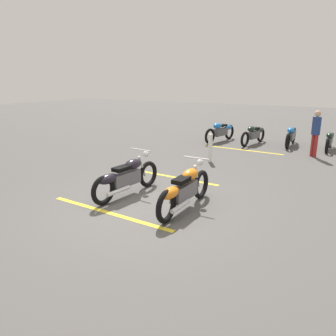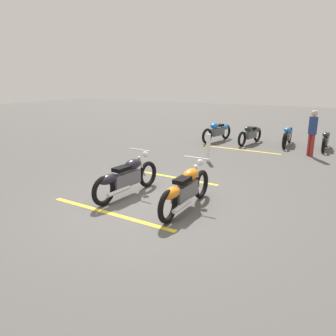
{
  "view_description": "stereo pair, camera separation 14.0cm",
  "coord_description": "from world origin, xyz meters",
  "px_view_note": "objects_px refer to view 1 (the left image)",
  "views": [
    {
      "loc": [
        -5.5,
        -3.72,
        2.69
      ],
      "look_at": [
        0.95,
        0.0,
        0.65
      ],
      "focal_mm": 34.87,
      "sensor_mm": 36.0,
      "label": 1
    },
    {
      "loc": [
        -5.57,
        -3.6,
        2.69
      ],
      "look_at": [
        0.95,
        0.0,
        0.65
      ],
      "focal_mm": 34.87,
      "sensor_mm": 36.0,
      "label": 2
    }
  ],
  "objects_px": {
    "bystander_near_row": "(316,131)",
    "motorcycle_row_right": "(221,131)",
    "motorcycle_row_left": "(291,135)",
    "bollard_post": "(210,148)",
    "motorcycle_row_far_left": "(330,140)",
    "motorcycle_row_center": "(254,134)",
    "motorcycle_dark_foreground": "(126,177)",
    "motorcycle_bright_foreground": "(184,189)"
  },
  "relations": [
    {
      "from": "motorcycle_row_far_left",
      "to": "bystander_near_row",
      "type": "xyz_separation_m",
      "value": [
        -1.53,
        0.38,
        0.52
      ]
    },
    {
      "from": "motorcycle_row_right",
      "to": "motorcycle_bright_foreground",
      "type": "bearing_deg",
      "value": 27.67
    },
    {
      "from": "bystander_near_row",
      "to": "bollard_post",
      "type": "height_order",
      "value": "bystander_near_row"
    },
    {
      "from": "motorcycle_bright_foreground",
      "to": "motorcycle_row_left",
      "type": "xyz_separation_m",
      "value": [
        8.38,
        -0.67,
        -0.02
      ]
    },
    {
      "from": "motorcycle_row_left",
      "to": "bystander_near_row",
      "type": "relative_size",
      "value": 1.3
    },
    {
      "from": "bystander_near_row",
      "to": "motorcycle_row_left",
      "type": "bearing_deg",
      "value": 75.71
    },
    {
      "from": "motorcycle_row_far_left",
      "to": "bystander_near_row",
      "type": "distance_m",
      "value": 1.66
    },
    {
      "from": "motorcycle_dark_foreground",
      "to": "motorcycle_row_center",
      "type": "height_order",
      "value": "motorcycle_dark_foreground"
    },
    {
      "from": "motorcycle_row_left",
      "to": "bollard_post",
      "type": "height_order",
      "value": "bollard_post"
    },
    {
      "from": "motorcycle_row_far_left",
      "to": "motorcycle_row_left",
      "type": "distance_m",
      "value": 1.46
    },
    {
      "from": "motorcycle_bright_foreground",
      "to": "motorcycle_dark_foreground",
      "type": "relative_size",
      "value": 1.0
    },
    {
      "from": "motorcycle_bright_foreground",
      "to": "motorcycle_row_far_left",
      "type": "distance_m",
      "value": 8.51
    },
    {
      "from": "motorcycle_row_left",
      "to": "bollard_post",
      "type": "xyz_separation_m",
      "value": [
        -4.2,
        1.84,
        0.03
      ]
    },
    {
      "from": "bollard_post",
      "to": "bystander_near_row",
      "type": "bearing_deg",
      "value": -48.99
    },
    {
      "from": "motorcycle_row_right",
      "to": "bystander_near_row",
      "type": "bearing_deg",
      "value": 85.87
    },
    {
      "from": "bollard_post",
      "to": "motorcycle_row_center",
      "type": "bearing_deg",
      "value": -6.17
    },
    {
      "from": "motorcycle_bright_foreground",
      "to": "motorcycle_row_right",
      "type": "bearing_deg",
      "value": 16.43
    },
    {
      "from": "motorcycle_bright_foreground",
      "to": "motorcycle_row_right",
      "type": "xyz_separation_m",
      "value": [
        7.84,
        2.21,
        -0.0
      ]
    },
    {
      "from": "motorcycle_bright_foreground",
      "to": "motorcycle_row_center",
      "type": "relative_size",
      "value": 1.08
    },
    {
      "from": "motorcycle_row_right",
      "to": "bystander_near_row",
      "type": "distance_m",
      "value": 4.13
    },
    {
      "from": "motorcycle_bright_foreground",
      "to": "motorcycle_row_center",
      "type": "xyz_separation_m",
      "value": [
        7.96,
        0.77,
        -0.03
      ]
    },
    {
      "from": "motorcycle_row_left",
      "to": "motorcycle_row_center",
      "type": "height_order",
      "value": "motorcycle_row_left"
    },
    {
      "from": "motorcycle_dark_foreground",
      "to": "motorcycle_row_left",
      "type": "relative_size",
      "value": 1.05
    },
    {
      "from": "motorcycle_row_far_left",
      "to": "motorcycle_row_center",
      "type": "bearing_deg",
      "value": -83.36
    },
    {
      "from": "motorcycle_dark_foreground",
      "to": "motorcycle_row_right",
      "type": "bearing_deg",
      "value": 10.11
    },
    {
      "from": "motorcycle_bright_foreground",
      "to": "motorcycle_row_far_left",
      "type": "xyz_separation_m",
      "value": [
        8.24,
        -2.12,
        -0.07
      ]
    },
    {
      "from": "motorcycle_dark_foreground",
      "to": "motorcycle_row_center",
      "type": "xyz_separation_m",
      "value": [
        7.85,
        -0.83,
        -0.03
      ]
    },
    {
      "from": "motorcycle_row_center",
      "to": "motorcycle_row_right",
      "type": "height_order",
      "value": "motorcycle_row_right"
    },
    {
      "from": "motorcycle_row_far_left",
      "to": "bystander_near_row",
      "type": "height_order",
      "value": "bystander_near_row"
    },
    {
      "from": "motorcycle_row_right",
      "to": "motorcycle_row_center",
      "type": "bearing_deg",
      "value": 106.44
    },
    {
      "from": "motorcycle_row_far_left",
      "to": "motorcycle_row_left",
      "type": "height_order",
      "value": "motorcycle_row_left"
    },
    {
      "from": "bystander_near_row",
      "to": "motorcycle_row_right",
      "type": "bearing_deg",
      "value": 117.09
    },
    {
      "from": "motorcycle_bright_foreground",
      "to": "motorcycle_row_center",
      "type": "bearing_deg",
      "value": 6.18
    },
    {
      "from": "motorcycle_dark_foreground",
      "to": "motorcycle_row_far_left",
      "type": "xyz_separation_m",
      "value": [
        8.14,
        -3.72,
        -0.07
      ]
    },
    {
      "from": "motorcycle_row_far_left",
      "to": "motorcycle_row_center",
      "type": "xyz_separation_m",
      "value": [
        -0.28,
        2.89,
        0.04
      ]
    },
    {
      "from": "motorcycle_bright_foreground",
      "to": "bollard_post",
      "type": "distance_m",
      "value": 4.34
    },
    {
      "from": "motorcycle_row_left",
      "to": "motorcycle_row_right",
      "type": "distance_m",
      "value": 2.93
    },
    {
      "from": "motorcycle_dark_foreground",
      "to": "bystander_near_row",
      "type": "xyz_separation_m",
      "value": [
        6.6,
        -3.33,
        0.45
      ]
    },
    {
      "from": "motorcycle_dark_foreground",
      "to": "motorcycle_row_center",
      "type": "distance_m",
      "value": 7.9
    },
    {
      "from": "motorcycle_row_left",
      "to": "motorcycle_bright_foreground",
      "type": "bearing_deg",
      "value": -5.94
    },
    {
      "from": "motorcycle_row_left",
      "to": "motorcycle_row_right",
      "type": "height_order",
      "value": "motorcycle_row_right"
    },
    {
      "from": "motorcycle_bright_foreground",
      "to": "motorcycle_row_far_left",
      "type": "bearing_deg",
      "value": -13.75
    }
  ]
}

